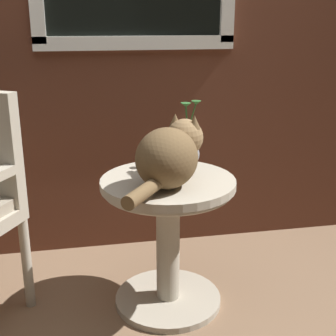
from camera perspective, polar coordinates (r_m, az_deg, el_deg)
The scene contains 4 objects.
back_wall at distance 2.51m, azimuth -8.14°, elevation 18.66°, with size 4.00×0.07×2.60m.
wicker_side_table at distance 2.08m, azimuth 0.00°, elevation -6.67°, with size 0.59×0.59×0.61m.
cat at distance 1.89m, azimuth 0.24°, elevation 1.66°, with size 0.40×0.51×0.27m.
pewter_vase_with_ivy at distance 2.12m, azimuth 2.41°, elevation 2.39°, with size 0.11×0.12×0.31m.
Camera 1 is at (-0.14, -1.61, 1.27)m, focal length 49.84 mm.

